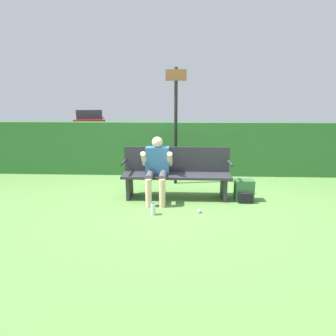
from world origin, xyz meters
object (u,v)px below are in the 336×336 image
signpost (176,120)px  park_bench (176,172)px  backpack (244,191)px  person_seated (157,166)px  parked_car (90,121)px  water_bottle (153,209)px

signpost → park_bench: bearing=-87.9°
park_bench → backpack: 1.28m
person_seated → parked_car: parked_car is taller
person_seated → water_bottle: size_ratio=5.64×
person_seated → parked_car: size_ratio=0.26×
person_seated → signpost: bearing=72.2°
backpack → parked_car: (-6.92, 12.28, 0.45)m
water_bottle → signpost: bearing=79.2°
water_bottle → parked_car: parked_car is taller
backpack → signpost: signpost is taller
water_bottle → park_bench: bearing=67.5°
person_seated → signpost: 1.29m
park_bench → backpack: park_bench is taller
backpack → water_bottle: size_ratio=1.93×
person_seated → parked_car: 13.38m
signpost → parked_car: bearing=116.7°
park_bench → parked_car: 13.39m
park_bench → water_bottle: (-0.36, -0.86, -0.39)m
backpack → signpost: (-1.26, 1.01, 1.20)m
parked_car → person_seated: bearing=-172.6°
park_bench → person_seated: bearing=-157.2°
person_seated → signpost: size_ratio=0.47×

